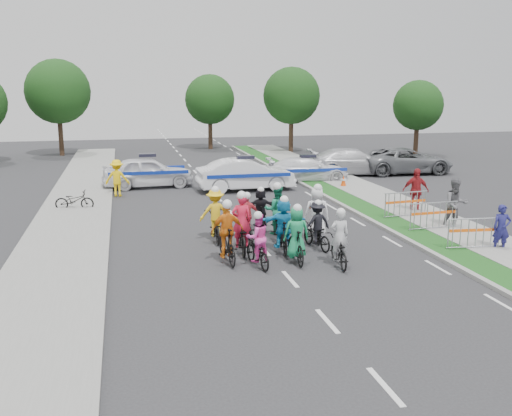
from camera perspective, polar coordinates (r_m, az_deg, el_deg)
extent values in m
plane|color=#28282B|center=(16.15, 3.43, -7.13)|extent=(90.00, 90.00, 0.00)
cube|color=gray|center=(22.41, 12.31, -1.73)|extent=(0.20, 60.00, 0.12)
cube|color=#194917|center=(22.72, 13.91, -1.64)|extent=(1.20, 60.00, 0.11)
cube|color=gray|center=(23.58, 17.81, -1.34)|extent=(2.40, 60.00, 0.13)
cube|color=gray|center=(20.39, -18.66, -3.46)|extent=(3.00, 60.00, 0.13)
imported|color=black|center=(17.36, 8.25, -4.25)|extent=(0.83, 1.83, 0.93)
imported|color=silver|center=(17.18, 8.36, -2.73)|extent=(0.60, 0.44, 1.55)
sphere|color=white|center=(16.97, 8.50, -0.44)|extent=(0.27, 0.27, 0.27)
imported|color=black|center=(17.51, 4.00, -3.78)|extent=(0.57, 1.79, 1.06)
imported|color=#1A9359|center=(17.35, 4.07, -2.41)|extent=(0.80, 0.54, 1.59)
sphere|color=white|center=(17.13, 4.16, -0.03)|extent=(0.28, 0.28, 0.28)
imported|color=black|center=(17.11, 0.12, -4.44)|extent=(0.84, 1.76, 0.89)
imported|color=#FF46B5|center=(16.93, 0.16, -2.94)|extent=(0.79, 0.66, 1.48)
sphere|color=white|center=(16.72, 0.20, -0.75)|extent=(0.26, 0.26, 0.26)
imported|color=black|center=(17.47, -2.91, -3.67)|extent=(0.67, 1.93, 1.14)
imported|color=orange|center=(17.30, -2.90, -2.23)|extent=(1.03, 0.49, 1.71)
sphere|color=white|center=(17.07, -2.90, 0.37)|extent=(0.30, 0.30, 0.30)
imported|color=black|center=(19.07, 6.05, -2.79)|extent=(0.89, 1.73, 0.87)
imported|color=black|center=(18.91, 6.13, -1.46)|extent=(1.02, 0.71, 1.44)
sphere|color=white|center=(18.72, 6.23, 0.46)|extent=(0.25, 0.25, 0.25)
imported|color=black|center=(18.59, 2.71, -2.79)|extent=(0.77, 1.86, 1.08)
imported|color=#1C99D3|center=(18.43, 2.77, -1.47)|extent=(1.56, 0.70, 1.62)
sphere|color=white|center=(18.22, 2.83, 0.82)|extent=(0.28, 0.28, 0.28)
imported|color=black|center=(18.56, -1.49, -2.84)|extent=(0.91, 2.07, 1.05)
imported|color=red|center=(18.39, -1.46, -1.29)|extent=(0.68, 0.48, 1.75)
sphere|color=white|center=(18.16, -1.44, 1.25)|extent=(0.30, 0.30, 0.30)
imported|color=black|center=(19.94, 6.03, -1.68)|extent=(0.90, 2.02, 1.17)
imported|color=white|center=(19.78, 6.10, -0.39)|extent=(0.95, 0.71, 1.76)
sphere|color=white|center=(19.57, 6.21, 1.98)|extent=(0.30, 0.30, 0.30)
imported|color=black|center=(20.19, 2.03, -1.62)|extent=(1.02, 2.09, 1.05)
imported|color=#18895F|center=(20.03, 2.08, -0.18)|extent=(0.95, 0.79, 1.75)
sphere|color=white|center=(19.82, 2.13, 2.16)|extent=(0.30, 0.30, 0.30)
imported|color=black|center=(19.95, -0.96, -1.86)|extent=(0.53, 1.68, 1.00)
imported|color=#EC4150|center=(19.80, -0.93, -0.69)|extent=(0.89, 0.40, 1.50)
sphere|color=white|center=(19.61, -0.91, 1.24)|extent=(0.26, 0.26, 0.26)
imported|color=black|center=(19.98, -4.09, -1.86)|extent=(0.76, 1.95, 1.01)
imported|color=yellow|center=(19.81, -4.09, -0.45)|extent=(1.11, 0.67, 1.68)
sphere|color=white|center=(19.61, -4.10, 1.78)|extent=(0.29, 0.29, 0.29)
imported|color=black|center=(21.41, 0.42, -0.95)|extent=(0.53, 1.61, 0.95)
imported|color=black|center=(21.27, 0.45, 0.12)|extent=(1.35, 0.49, 1.43)
sphere|color=white|center=(21.10, 0.49, 1.81)|extent=(0.25, 0.25, 0.25)
imported|color=white|center=(31.00, -10.75, 3.56)|extent=(4.91, 2.21, 1.64)
imported|color=white|center=(29.51, -1.06, 3.36)|extent=(5.07, 1.96, 1.65)
imported|color=white|center=(32.61, 5.19, 3.88)|extent=(4.83, 2.39, 1.35)
imported|color=silver|center=(35.29, 9.67, 4.59)|extent=(5.72, 2.85, 1.60)
imported|color=slate|center=(36.46, 14.76, 4.59)|extent=(5.85, 2.97, 1.59)
imported|color=navy|center=(20.22, 23.35, -1.87)|extent=(0.65, 0.52, 1.56)
imported|color=#57565B|center=(22.72, 19.34, 0.37)|extent=(1.04, 0.87, 1.92)
imported|color=maroon|center=(25.14, 15.66, 1.67)|extent=(1.19, 0.68, 1.91)
imported|color=yellow|center=(28.73, -13.71, 2.93)|extent=(1.27, 0.87, 1.80)
cube|color=#F24C0C|center=(25.25, 5.91, -0.07)|extent=(0.40, 0.40, 0.03)
cone|color=#F24C0C|center=(25.19, 5.93, 0.68)|extent=(0.36, 0.36, 0.70)
cylinder|color=silver|center=(25.17, 5.94, 0.90)|extent=(0.29, 0.29, 0.08)
cube|color=#F24C0C|center=(30.63, 8.72, 2.01)|extent=(0.40, 0.40, 0.03)
cone|color=#F24C0C|center=(30.58, 8.74, 2.63)|extent=(0.36, 0.36, 0.70)
cylinder|color=silver|center=(30.56, 8.75, 2.81)|extent=(0.29, 0.29, 0.08)
imported|color=black|center=(26.05, -17.71, 0.73)|extent=(1.72, 0.80, 0.87)
cylinder|color=#382619|center=(46.72, 3.52, 7.56)|extent=(0.36, 0.36, 3.25)
sphere|color=#113812|center=(46.58, 3.57, 11.15)|extent=(4.55, 4.55, 4.55)
cylinder|color=#382619|center=(46.54, 15.72, 6.81)|extent=(0.36, 0.36, 2.75)
sphere|color=#113812|center=(46.40, 15.90, 9.85)|extent=(3.85, 3.85, 3.85)
cylinder|color=#382619|center=(46.96, -18.95, 7.11)|extent=(0.36, 0.36, 3.50)
sphere|color=#113812|center=(46.82, -19.22, 10.95)|extent=(4.90, 4.90, 4.90)
cylinder|color=#382619|center=(49.31, -4.59, 7.64)|extent=(0.36, 0.36, 3.00)
sphere|color=#113812|center=(49.17, -4.65, 10.78)|extent=(4.20, 4.20, 4.20)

